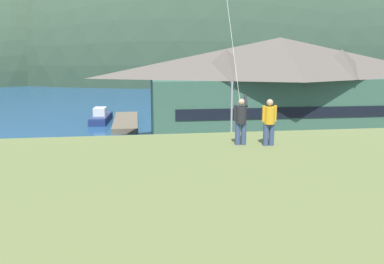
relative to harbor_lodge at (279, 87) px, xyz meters
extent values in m
plane|color=#66604C|center=(-12.09, -20.78, -6.05)|extent=(600.00, 600.00, 0.00)
cube|color=gray|center=(-12.09, -15.78, -6.00)|extent=(40.00, 20.00, 0.10)
cube|color=navy|center=(-12.09, 39.22, -6.03)|extent=(360.00, 84.00, 0.03)
ellipsoid|color=#334733|center=(16.55, 92.63, -6.05)|extent=(149.91, 70.59, 84.07)
cube|color=#38604C|center=(0.00, 0.08, -2.45)|extent=(27.96, 9.69, 7.18)
cube|color=black|center=(-0.05, -4.66, -2.10)|extent=(23.68, 0.32, 1.10)
pyramid|color=#60564C|center=(0.00, 0.08, 3.25)|extent=(29.64, 10.64, 4.23)
pyramid|color=#60564C|center=(-6.28, -1.50, 2.64)|extent=(5.22, 5.22, 2.96)
pyramid|color=#60564C|center=(6.25, -1.63, 2.64)|extent=(5.22, 5.22, 2.96)
cube|color=#70604C|center=(-17.08, 12.45, -5.70)|extent=(3.20, 13.34, 0.70)
cube|color=navy|center=(-20.56, 14.60, -5.60)|extent=(2.89, 7.30, 0.90)
cube|color=navy|center=(-20.56, 14.60, -5.07)|extent=(2.80, 7.08, 0.16)
cube|color=silver|center=(-20.61, 14.06, -4.44)|extent=(1.78, 2.27, 1.10)
cube|color=#B28923|center=(-10.03, -20.51, -5.23)|extent=(4.35, 2.20, 0.80)
cube|color=olive|center=(-9.88, -20.49, -4.48)|extent=(2.25, 1.80, 0.70)
cube|color=black|center=(-9.88, -20.49, -4.51)|extent=(2.29, 1.83, 0.32)
cylinder|color=black|center=(-11.48, -19.72, -5.63)|extent=(0.66, 0.28, 0.64)
cylinder|color=black|center=(-11.30, -21.55, -5.63)|extent=(0.66, 0.28, 0.64)
cylinder|color=black|center=(-8.76, -19.46, -5.63)|extent=(0.66, 0.28, 0.64)
cylinder|color=black|center=(-8.58, -21.29, -5.63)|extent=(0.66, 0.28, 0.64)
cube|color=#B28923|center=(3.11, -14.90, -5.23)|extent=(4.31, 2.07, 0.80)
cube|color=olive|center=(3.26, -14.91, -4.48)|extent=(2.20, 1.74, 0.70)
cube|color=black|center=(3.26, -14.91, -4.51)|extent=(2.25, 1.77, 0.32)
cylinder|color=black|center=(1.81, -13.90, -5.63)|extent=(0.65, 0.26, 0.64)
cylinder|color=black|center=(1.69, -15.73, -5.63)|extent=(0.65, 0.26, 0.64)
cube|color=black|center=(-7.29, -14.93, -5.23)|extent=(4.22, 1.84, 0.80)
cube|color=black|center=(-7.14, -14.93, -4.48)|extent=(2.12, 1.62, 0.70)
cube|color=black|center=(-7.14, -14.93, -4.51)|extent=(2.16, 1.65, 0.32)
cylinder|color=black|center=(-8.64, -14.00, -5.63)|extent=(0.64, 0.23, 0.64)
cylinder|color=black|center=(-8.66, -15.83, -5.63)|extent=(0.64, 0.23, 0.64)
cylinder|color=black|center=(-5.91, -14.02, -5.63)|extent=(0.64, 0.23, 0.64)
cylinder|color=black|center=(-5.93, -15.86, -5.63)|extent=(0.64, 0.23, 0.64)
cube|color=#B28923|center=(-5.09, -19.15, -5.23)|extent=(4.33, 2.12, 0.80)
cube|color=olive|center=(-5.24, -19.16, -4.48)|extent=(2.22, 1.76, 0.70)
cube|color=black|center=(-5.24, -19.16, -4.51)|extent=(2.26, 1.79, 0.32)
cylinder|color=black|center=(-3.66, -19.96, -5.63)|extent=(0.65, 0.27, 0.64)
cylinder|color=black|center=(-3.80, -18.13, -5.63)|extent=(0.65, 0.27, 0.64)
cylinder|color=black|center=(-6.38, -20.17, -5.63)|extent=(0.65, 0.27, 0.64)
cylinder|color=black|center=(-6.52, -18.33, -5.63)|extent=(0.65, 0.27, 0.64)
cylinder|color=black|center=(0.29, -19.55, -5.63)|extent=(0.66, 0.27, 0.64)
cube|color=#236633|center=(-19.75, -19.98, -5.23)|extent=(4.26, 1.94, 0.80)
cube|color=#1E562B|center=(-19.60, -19.99, -4.48)|extent=(2.15, 1.67, 0.70)
cube|color=black|center=(-19.60, -19.99, -4.51)|extent=(2.19, 1.70, 0.32)
cylinder|color=black|center=(-21.08, -19.02, -5.63)|extent=(0.65, 0.24, 0.64)
cylinder|color=black|center=(-21.15, -20.85, -5.63)|extent=(0.65, 0.24, 0.64)
cylinder|color=black|center=(-18.36, -19.11, -5.63)|extent=(0.65, 0.24, 0.64)
cylinder|color=black|center=(-18.42, -20.94, -5.63)|extent=(0.65, 0.24, 0.64)
cube|color=black|center=(-1.78, -15.47, -5.23)|extent=(4.21, 1.83, 0.80)
cube|color=black|center=(-1.63, -15.47, -4.48)|extent=(2.11, 1.61, 0.70)
cube|color=black|center=(-1.63, -15.47, -4.51)|extent=(2.15, 1.65, 0.32)
cylinder|color=black|center=(-3.15, -14.56, -5.63)|extent=(0.64, 0.22, 0.64)
cylinder|color=black|center=(-3.14, -16.40, -5.63)|extent=(0.64, 0.22, 0.64)
cylinder|color=black|center=(-0.42, -14.54, -5.63)|extent=(0.64, 0.22, 0.64)
cylinder|color=black|center=(-0.41, -16.38, -5.63)|extent=(0.64, 0.22, 0.64)
cube|color=slate|center=(-14.66, -19.45, -5.23)|extent=(4.22, 1.86, 0.80)
cube|color=#5B5B5F|center=(-14.51, -19.46, -4.48)|extent=(2.12, 1.63, 0.70)
cube|color=black|center=(-14.51, -19.46, -4.51)|extent=(2.16, 1.66, 0.32)
cylinder|color=black|center=(-16.01, -18.52, -5.63)|extent=(0.64, 0.23, 0.64)
cylinder|color=black|center=(-16.03, -20.35, -5.63)|extent=(0.64, 0.23, 0.64)
cylinder|color=black|center=(-13.28, -18.55, -5.63)|extent=(0.64, 0.23, 0.64)
cylinder|color=black|center=(-13.30, -20.39, -5.63)|extent=(0.64, 0.23, 0.64)
cube|color=#9EA3A8|center=(-16.03, -13.42, -5.23)|extent=(4.26, 1.95, 0.80)
cube|color=gray|center=(-16.18, -13.43, -4.48)|extent=(2.16, 1.67, 0.70)
cube|color=black|center=(-16.18, -13.43, -4.51)|extent=(2.20, 1.71, 0.32)
cylinder|color=black|center=(-14.63, -14.29, -5.63)|extent=(0.65, 0.24, 0.64)
cylinder|color=black|center=(-14.70, -12.46, -5.63)|extent=(0.65, 0.24, 0.64)
cylinder|color=black|center=(-17.36, -14.39, -5.63)|extent=(0.65, 0.24, 0.64)
cylinder|color=black|center=(-17.43, -12.55, -5.63)|extent=(0.65, 0.24, 0.64)
cylinder|color=#ADADB2|center=(-7.67, -10.28, -2.19)|extent=(0.16, 0.16, 7.51)
cube|color=#4C4C51|center=(-7.67, -9.93, 1.47)|extent=(0.24, 0.70, 0.20)
cylinder|color=#384770|center=(-11.85, -28.97, 1.21)|extent=(0.20, 0.20, 0.82)
cylinder|color=#384770|center=(-11.64, -29.00, 1.21)|extent=(0.20, 0.20, 0.82)
cylinder|color=#232328|center=(-11.74, -28.99, 1.94)|extent=(0.40, 0.40, 0.64)
sphere|color=tan|center=(-11.74, -28.99, 2.42)|extent=(0.24, 0.24, 0.24)
cylinder|color=#232328|center=(-11.54, -28.83, 2.44)|extent=(0.19, 0.56, 0.43)
cylinder|color=#232328|center=(-11.96, -28.95, 2.01)|extent=(0.11, 0.11, 0.60)
cylinder|color=#384770|center=(-10.85, -29.24, 1.21)|extent=(0.20, 0.20, 0.82)
cylinder|color=#384770|center=(-10.63, -29.24, 1.21)|extent=(0.20, 0.20, 0.82)
cylinder|color=gold|center=(-10.74, -29.24, 1.94)|extent=(0.40, 0.40, 0.64)
sphere|color=tan|center=(-10.74, -29.24, 2.42)|extent=(0.24, 0.24, 0.24)
cylinder|color=gold|center=(-10.96, -29.23, 2.01)|extent=(0.11, 0.11, 0.60)
cylinder|color=gold|center=(-10.52, -29.24, 2.01)|extent=(0.11, 0.11, 0.60)
cylinder|color=silver|center=(-11.59, -25.66, 6.18)|extent=(0.21, 6.16, 10.76)
camera|label=1|loc=(-15.60, -43.73, 4.44)|focal=38.61mm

